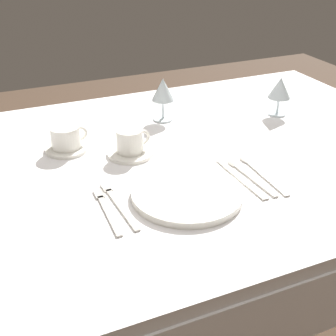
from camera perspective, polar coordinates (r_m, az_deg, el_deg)
The scene contains 14 objects.
ground_plane at distance 1.78m, azimuth -1.11°, elevation -20.34°, with size 6.00×6.00×0.00m, color #4C3828.
dining_table at distance 1.35m, azimuth -1.37°, elevation -1.86°, with size 1.80×1.11×0.74m.
dinner_plate at distance 1.13m, azimuth 2.41°, elevation -3.21°, with size 0.28×0.28×0.02m, color white.
fork_outer at distance 1.11m, azimuth -6.33°, elevation -4.48°, with size 0.03×0.22×0.00m.
fork_inner at distance 1.09m, azimuth -7.79°, elevation -5.20°, with size 0.02×0.21×0.00m.
dinner_knife at distance 1.22m, azimuth 9.30°, elevation -1.43°, with size 0.03×0.23×0.00m.
spoon_soup at distance 1.25m, azimuth 9.79°, elevation -0.68°, with size 0.03×0.21×0.01m.
spoon_dessert at distance 1.27m, azimuth 11.24°, elevation -0.29°, with size 0.03×0.23×0.01m.
saucer_left at distance 1.33m, azimuth -4.78°, elevation 1.92°, with size 0.14×0.14×0.01m, color white.
coffee_cup_left at distance 1.32m, azimuth -4.78°, elevation 3.47°, with size 0.10×0.08×0.07m.
saucer_right at distance 1.39m, azimuth -12.65°, elevation 2.44°, with size 0.13×0.13×0.01m, color white.
coffee_cup_right at distance 1.37m, azimuth -12.75°, elevation 3.86°, with size 0.11×0.09×0.07m.
wine_glass_centre at distance 1.62m, azimuth 13.95°, elevation 9.62°, with size 0.08×0.08×0.13m.
wine_glass_left at distance 1.53m, azimuth -0.65°, elevation 9.65°, with size 0.08×0.08×0.15m.
Camera 1 is at (-0.43, -1.08, 1.35)m, focal length 48.30 mm.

